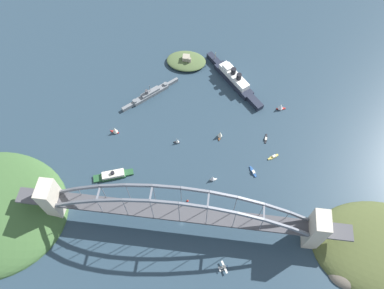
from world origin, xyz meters
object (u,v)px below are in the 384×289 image
at_px(small_boat_1, 266,139).
at_px(channel_marker_buoy, 187,200).
at_px(fort_island_mid_harbor, 186,61).
at_px(small_boat_2, 253,172).
at_px(small_boat_6, 220,134).
at_px(small_boat_3, 281,107).
at_px(harbor_arch_bridge, 181,213).
at_px(small_boat_4, 273,157).
at_px(small_boat_7, 115,130).
at_px(seaplane_taxiing_near_bridge, 223,268).
at_px(ocean_liner, 234,79).
at_px(harbor_ferry_steamer, 113,175).
at_px(small_boat_5, 213,178).
at_px(small_boat_0, 177,141).
at_px(naval_cruiser, 150,94).

xyz_separation_m(small_boat_1, channel_marker_buoy, (-72.64, -78.14, 0.38)).
xyz_separation_m(fort_island_mid_harbor, small_boat_2, (84.25, -136.54, -2.38)).
bearing_deg(small_boat_6, small_boat_3, 34.90).
bearing_deg(harbor_arch_bridge, small_boat_3, 57.56).
xyz_separation_m(small_boat_1, small_boat_3, (14.79, 41.03, 3.63)).
xyz_separation_m(small_boat_4, channel_marker_buoy, (-80.56, -57.37, 0.22)).
relative_size(small_boat_1, small_boat_6, 1.18).
height_order(harbor_arch_bridge, small_boat_7, harbor_arch_bridge).
height_order(seaplane_taxiing_near_bridge, channel_marker_buoy, seaplane_taxiing_near_bridge).
height_order(ocean_liner, small_boat_2, ocean_liner).
distance_m(ocean_liner, harbor_ferry_steamer, 173.51).
relative_size(fort_island_mid_harbor, small_boat_7, 4.85).
bearing_deg(harbor_arch_bridge, small_boat_5, 62.76).
bearing_deg(small_boat_3, small_boat_0, -152.00).
relative_size(naval_cruiser, harbor_ferry_steamer, 1.43).
height_order(naval_cruiser, seaplane_taxiing_near_bridge, naval_cruiser).
height_order(fort_island_mid_harbor, small_boat_7, fort_island_mid_harbor).
height_order(harbor_ferry_steamer, seaplane_taxiing_near_bridge, harbor_ferry_steamer).
xyz_separation_m(ocean_liner, small_boat_3, (53.07, -32.24, -1.53)).
relative_size(naval_cruiser, small_boat_2, 4.68).
height_order(ocean_liner, harbor_ferry_steamer, ocean_liner).
relative_size(harbor_arch_bridge, fort_island_mid_harbor, 6.18).
distance_m(seaplane_taxiing_near_bridge, small_boat_5, 84.08).
bearing_deg(fort_island_mid_harbor, small_boat_4, -48.35).
bearing_deg(small_boat_5, harbor_arch_bridge, -117.24).
bearing_deg(fort_island_mid_harbor, seaplane_taxiing_near_bridge, -75.05).
distance_m(fort_island_mid_harbor, small_boat_1, 136.07).
relative_size(harbor_arch_bridge, small_boat_2, 24.26).
height_order(ocean_liner, fort_island_mid_harbor, ocean_liner).
bearing_deg(harbor_arch_bridge, channel_marker_buoy, 83.46).
bearing_deg(small_boat_0, small_boat_5, -43.44).
height_order(seaplane_taxiing_near_bridge, small_boat_2, seaplane_taxiing_near_bridge).
relative_size(small_boat_4, small_boat_5, 1.36).
distance_m(ocean_liner, naval_cruiser, 96.81).
relative_size(small_boat_0, small_boat_3, 0.70).
bearing_deg(ocean_liner, small_boat_3, -31.28).
distance_m(seaplane_taxiing_near_bridge, small_boat_3, 183.45).
bearing_deg(small_boat_3, small_boat_1, -109.82).
distance_m(small_boat_4, channel_marker_buoy, 98.90).
height_order(small_boat_1, channel_marker_buoy, channel_marker_buoy).
relative_size(fort_island_mid_harbor, small_boat_3, 4.63).
distance_m(harbor_ferry_steamer, seaplane_taxiing_near_bridge, 136.52).
height_order(harbor_arch_bridge, small_boat_1, harbor_arch_bridge).
bearing_deg(channel_marker_buoy, small_boat_0, 106.39).
bearing_deg(ocean_liner, small_boat_0, -120.83).
bearing_deg(small_boat_5, naval_cruiser, 129.58).
xyz_separation_m(fort_island_mid_harbor, small_boat_6, (48.19, -99.00, 1.32)).
relative_size(small_boat_0, channel_marker_buoy, 2.58).
bearing_deg(small_boat_0, small_boat_4, -3.17).
distance_m(harbor_ferry_steamer, small_boat_4, 161.32).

